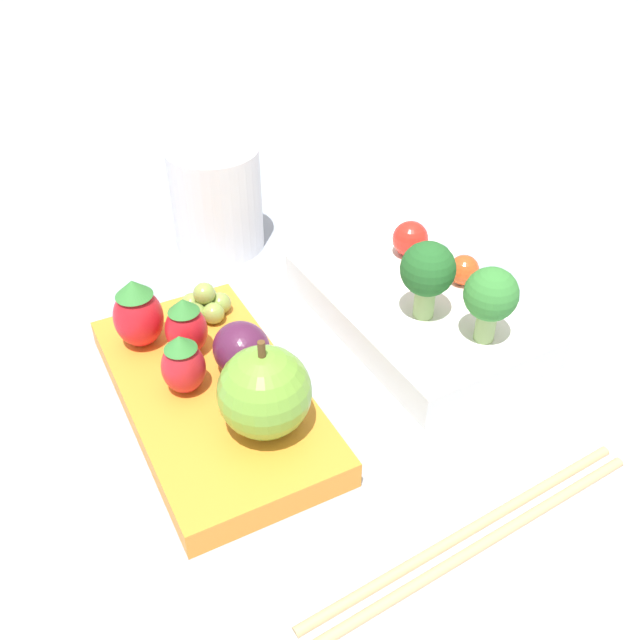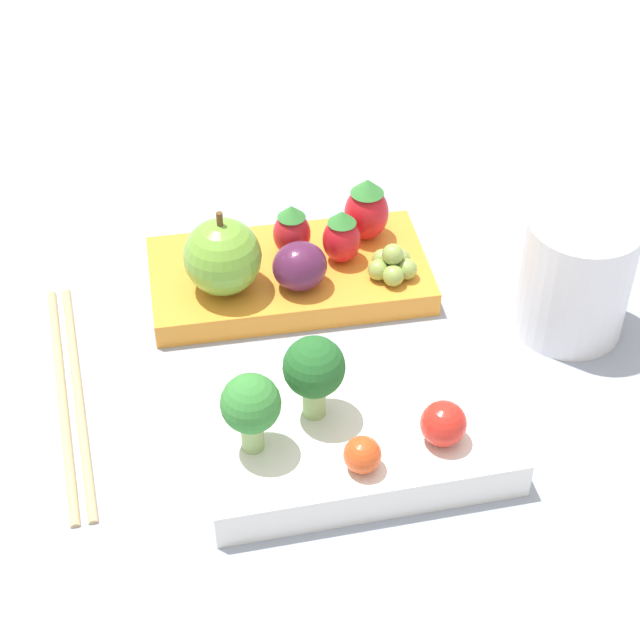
# 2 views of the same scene
# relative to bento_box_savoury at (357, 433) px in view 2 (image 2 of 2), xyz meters

# --- Properties ---
(ground_plane) EXTENTS (4.00, 4.00, 0.00)m
(ground_plane) POSITION_rel_bento_box_savoury_xyz_m (0.00, -0.08, -0.01)
(ground_plane) COLOR #939EB2
(bento_box_savoury) EXTENTS (0.19, 0.14, 0.02)m
(bento_box_savoury) POSITION_rel_bento_box_savoury_xyz_m (0.00, 0.00, 0.00)
(bento_box_savoury) COLOR white
(bento_box_savoury) RESTS_ON ground_plane
(bento_box_fruit) EXTENTS (0.21, 0.13, 0.02)m
(bento_box_fruit) POSITION_rel_bento_box_savoury_xyz_m (-0.01, -0.16, -0.00)
(bento_box_fruit) COLOR orange
(bento_box_fruit) RESTS_ON ground_plane
(broccoli_floret_0) EXTENTS (0.03, 0.03, 0.05)m
(broccoli_floret_0) POSITION_rel_bento_box_savoury_xyz_m (0.06, -0.00, 0.05)
(broccoli_floret_0) COLOR #93B770
(broccoli_floret_0) RESTS_ON bento_box_savoury
(broccoli_floret_1) EXTENTS (0.04, 0.04, 0.06)m
(broccoli_floret_1) POSITION_rel_bento_box_savoury_xyz_m (0.02, -0.01, 0.05)
(broccoli_floret_1) COLOR #93B770
(broccoli_floret_1) RESTS_ON bento_box_savoury
(cherry_tomato_0) EXTENTS (0.02, 0.02, 0.02)m
(cherry_tomato_0) POSITION_rel_bento_box_savoury_xyz_m (0.01, 0.04, 0.02)
(cherry_tomato_0) COLOR #DB4C1E
(cherry_tomato_0) RESTS_ON bento_box_savoury
(cherry_tomato_1) EXTENTS (0.03, 0.03, 0.03)m
(cherry_tomato_1) POSITION_rel_bento_box_savoury_xyz_m (-0.04, 0.03, 0.03)
(cherry_tomato_1) COLOR red
(cherry_tomato_1) RESTS_ON bento_box_savoury
(apple) EXTENTS (0.05, 0.05, 0.06)m
(apple) POSITION_rel_bento_box_savoury_xyz_m (0.04, -0.15, 0.03)
(apple) COLOR #70A838
(apple) RESTS_ON bento_box_fruit
(strawberry_0) EXTENTS (0.03, 0.03, 0.04)m
(strawberry_0) POSITION_rel_bento_box_savoury_xyz_m (-0.05, -0.15, 0.03)
(strawberry_0) COLOR red
(strawberry_0) RESTS_ON bento_box_fruit
(strawberry_1) EXTENTS (0.03, 0.03, 0.04)m
(strawberry_1) POSITION_rel_bento_box_savoury_xyz_m (-0.02, -0.17, 0.03)
(strawberry_1) COLOR red
(strawberry_1) RESTS_ON bento_box_fruit
(strawberry_2) EXTENTS (0.03, 0.03, 0.05)m
(strawberry_2) POSITION_rel_bento_box_savoury_xyz_m (-0.07, -0.17, 0.03)
(strawberry_2) COLOR red
(strawberry_2) RESTS_ON bento_box_fruit
(plum) EXTENTS (0.04, 0.03, 0.03)m
(plum) POSITION_rel_bento_box_savoury_xyz_m (-0.01, -0.14, 0.02)
(plum) COLOR #511E42
(plum) RESTS_ON bento_box_fruit
(grape_cluster) EXTENTS (0.03, 0.03, 0.03)m
(grape_cluster) POSITION_rel_bento_box_savoury_xyz_m (-0.07, -0.12, 0.02)
(grape_cluster) COLOR #8EA84C
(grape_cluster) RESTS_ON bento_box_fruit
(drinking_cup) EXTENTS (0.07, 0.07, 0.09)m
(drinking_cup) POSITION_rel_bento_box_savoury_xyz_m (-0.17, -0.05, 0.03)
(drinking_cup) COLOR white
(drinking_cup) RESTS_ON ground_plane
(chopsticks_pair) EXTENTS (0.04, 0.21, 0.01)m
(chopsticks_pair) POSITION_rel_bento_box_savoury_xyz_m (0.15, -0.10, -0.01)
(chopsticks_pair) COLOR tan
(chopsticks_pair) RESTS_ON ground_plane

